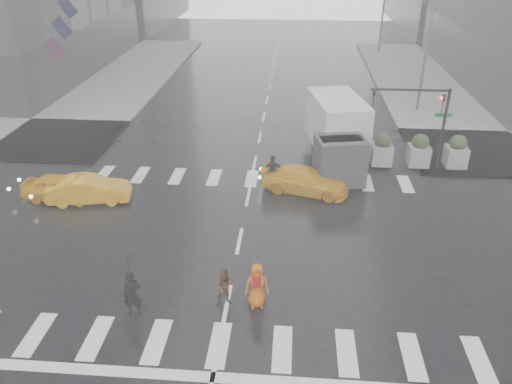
# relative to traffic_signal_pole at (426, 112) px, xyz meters

# --- Properties ---
(ground) EXTENTS (120.00, 120.00, 0.00)m
(ground) POSITION_rel_traffic_signal_pole_xyz_m (-9.01, -8.01, -3.22)
(ground) COLOR black
(ground) RESTS_ON ground
(sidewalk_nw) EXTENTS (35.00, 35.00, 0.15)m
(sidewalk_nw) POSITION_rel_traffic_signal_pole_xyz_m (-28.51, 9.49, -3.14)
(sidewalk_nw) COLOR slate
(sidewalk_nw) RESTS_ON ground
(road_markings) EXTENTS (18.00, 48.00, 0.01)m
(road_markings) POSITION_rel_traffic_signal_pole_xyz_m (-9.01, -8.01, -3.21)
(road_markings) COLOR silver
(road_markings) RESTS_ON ground
(traffic_signal_pole) EXTENTS (4.45, 0.42, 4.50)m
(traffic_signal_pole) POSITION_rel_traffic_signal_pole_xyz_m (0.00, 0.00, 0.00)
(traffic_signal_pole) COLOR black
(traffic_signal_pole) RESTS_ON ground
(street_lamp_near) EXTENTS (2.15, 0.22, 9.00)m
(street_lamp_near) POSITION_rel_traffic_signal_pole_xyz_m (1.86, 9.99, 1.73)
(street_lamp_near) COLOR #59595B
(street_lamp_near) RESTS_ON ground
(street_lamp_far) EXTENTS (2.15, 0.22, 9.00)m
(street_lamp_far) POSITION_rel_traffic_signal_pole_xyz_m (1.86, 29.99, 1.73)
(street_lamp_far) COLOR #59595B
(street_lamp_far) RESTS_ON ground
(planter_west) EXTENTS (1.10, 1.10, 1.80)m
(planter_west) POSITION_rel_traffic_signal_pole_xyz_m (-2.01, 0.19, -2.23)
(planter_west) COLOR slate
(planter_west) RESTS_ON ground
(planter_mid) EXTENTS (1.10, 1.10, 1.80)m
(planter_mid) POSITION_rel_traffic_signal_pole_xyz_m (-0.01, 0.19, -2.23)
(planter_mid) COLOR slate
(planter_mid) RESTS_ON ground
(planter_east) EXTENTS (1.10, 1.10, 1.80)m
(planter_east) POSITION_rel_traffic_signal_pole_xyz_m (1.99, 0.19, -2.23)
(planter_east) COLOR slate
(planter_east) RESTS_ON ground
(flag_cluster) EXTENTS (2.87, 3.06, 4.69)m
(flag_cluster) POSITION_rel_traffic_signal_pole_xyz_m (-24.09, 10.49, 2.42)
(flag_cluster) COLOR #59595B
(flag_cluster) RESTS_ON ground
(pedestrian_black) EXTENTS (1.16, 1.17, 2.43)m
(pedestrian_black) POSITION_rel_traffic_signal_pole_xyz_m (-12.07, -12.78, -1.62)
(pedestrian_black) COLOR black
(pedestrian_black) RESTS_ON ground
(pedestrian_brown) EXTENTS (0.81, 0.69, 1.45)m
(pedestrian_brown) POSITION_rel_traffic_signal_pole_xyz_m (-9.05, -12.01, -2.49)
(pedestrian_brown) COLOR #49281A
(pedestrian_brown) RESTS_ON ground
(pedestrian_orange) EXTENTS (0.91, 0.68, 1.70)m
(pedestrian_orange) POSITION_rel_traffic_signal_pole_xyz_m (-7.96, -12.01, -2.36)
(pedestrian_orange) COLOR #D1580E
(pedestrian_orange) RESTS_ON ground
(pedestrian_far_a) EXTENTS (1.06, 0.67, 1.77)m
(pedestrian_far_a) POSITION_rel_traffic_signal_pole_xyz_m (-7.85, -2.91, -2.33)
(pedestrian_far_a) COLOR black
(pedestrian_far_a) RESTS_ON ground
(pedestrian_far_b) EXTENTS (1.32, 1.04, 1.80)m
(pedestrian_far_b) POSITION_rel_traffic_signal_pole_xyz_m (-5.34, -1.20, -2.32)
(pedestrian_far_b) COLOR black
(pedestrian_far_b) RESTS_ON ground
(taxi_front) EXTENTS (3.75, 1.67, 1.25)m
(taxi_front) POSITION_rel_traffic_signal_pole_xyz_m (-18.01, -4.98, -2.59)
(taxi_front) COLOR orange
(taxi_front) RESTS_ON ground
(taxi_mid) EXTENTS (4.05, 2.03, 1.28)m
(taxi_mid) POSITION_rel_traffic_signal_pole_xyz_m (-16.58, -5.09, -2.58)
(taxi_mid) COLOR orange
(taxi_mid) RESTS_ON ground
(taxi_rear) EXTENTS (4.11, 2.66, 1.25)m
(taxi_rear) POSITION_rel_traffic_signal_pole_xyz_m (-6.20, -3.26, -2.59)
(taxi_rear) COLOR orange
(taxi_rear) RESTS_ON ground
(box_truck) EXTENTS (2.50, 6.68, 3.55)m
(box_truck) POSITION_rel_traffic_signal_pole_xyz_m (-4.50, 0.20, -1.32)
(box_truck) COLOR silver
(box_truck) RESTS_ON ground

